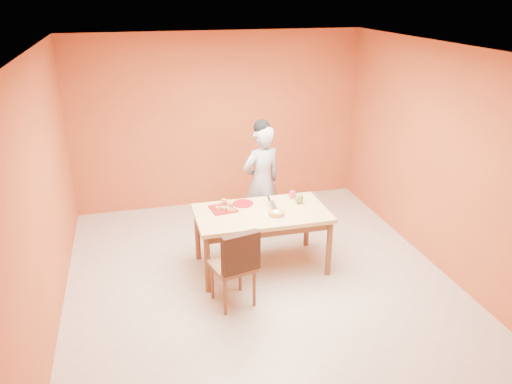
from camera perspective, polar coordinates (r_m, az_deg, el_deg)
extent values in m
plane|color=beige|center=(6.11, 0.43, -10.06)|extent=(5.00, 5.00, 0.00)
plane|color=white|center=(5.19, 0.52, 16.02)|extent=(5.00, 5.00, 0.00)
plane|color=#C0562C|center=(7.84, -4.30, 8.08)|extent=(4.50, 0.00, 4.50)
plane|color=#C0562C|center=(5.41, -23.19, -0.33)|extent=(0.00, 5.00, 5.00)
plane|color=#C0562C|center=(6.43, 20.27, 3.54)|extent=(0.00, 5.00, 5.00)
cube|color=tan|center=(6.05, 0.63, -2.46)|extent=(1.60, 0.90, 0.05)
cube|color=brown|center=(6.08, 0.62, -3.10)|extent=(1.48, 0.78, 0.10)
cylinder|color=brown|center=(5.75, -5.57, -8.25)|extent=(0.07, 0.07, 0.71)
cylinder|color=brown|center=(6.43, -6.71, -4.80)|extent=(0.07, 0.07, 0.71)
cylinder|color=brown|center=(6.11, 8.33, -6.43)|extent=(0.07, 0.07, 0.71)
cylinder|color=brown|center=(6.75, 5.83, -3.37)|extent=(0.07, 0.07, 0.71)
imported|color=gray|center=(6.83, 0.64, 1.13)|extent=(0.68, 0.55, 1.60)
cube|color=maroon|center=(6.10, -3.77, -1.93)|extent=(0.33, 0.33, 0.02)
cylinder|color=maroon|center=(6.24, -1.50, -1.33)|extent=(0.33, 0.33, 0.02)
cylinder|color=silver|center=(5.92, 2.35, -2.71)|extent=(0.31, 0.31, 0.01)
cylinder|color=#C07431|center=(5.91, 2.36, -2.45)|extent=(0.25, 0.25, 0.05)
cube|color=silver|center=(6.06, 1.96, -1.50)|extent=(0.09, 0.29, 0.01)
ellipsoid|color=olive|center=(6.26, 4.97, -0.74)|extent=(0.13, 0.12, 0.14)
cylinder|color=#E3226A|center=(6.41, 4.16, -0.32)|extent=(0.07, 0.07, 0.10)
cylinder|color=#3B2110|center=(6.48, 4.29, -0.38)|extent=(0.13, 0.13, 0.03)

